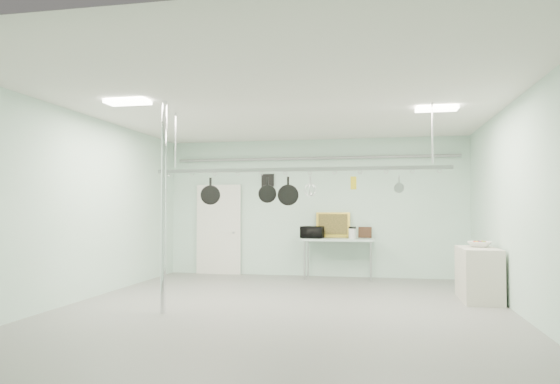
% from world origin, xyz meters
% --- Properties ---
extents(floor, '(8.00, 8.00, 0.00)m').
position_xyz_m(floor, '(0.00, 0.00, 0.00)').
color(floor, gray).
rests_on(floor, ground).
extents(ceiling, '(7.00, 8.00, 0.02)m').
position_xyz_m(ceiling, '(0.00, 0.00, 3.19)').
color(ceiling, silver).
rests_on(ceiling, back_wall).
extents(back_wall, '(7.00, 0.02, 3.20)m').
position_xyz_m(back_wall, '(0.00, 3.99, 1.60)').
color(back_wall, silver).
rests_on(back_wall, floor).
extents(right_wall, '(0.02, 8.00, 3.20)m').
position_xyz_m(right_wall, '(3.49, 0.00, 1.60)').
color(right_wall, silver).
rests_on(right_wall, floor).
extents(door, '(1.10, 0.10, 2.20)m').
position_xyz_m(door, '(-2.30, 3.94, 1.05)').
color(door, silver).
rests_on(door, floor).
extents(wall_vent, '(0.30, 0.04, 0.30)m').
position_xyz_m(wall_vent, '(-1.10, 3.97, 2.25)').
color(wall_vent, black).
rests_on(wall_vent, back_wall).
extents(conduit_pipe, '(6.60, 0.07, 0.07)m').
position_xyz_m(conduit_pipe, '(0.00, 3.90, 2.75)').
color(conduit_pipe, gray).
rests_on(conduit_pipe, back_wall).
extents(chrome_pole, '(0.08, 0.08, 3.20)m').
position_xyz_m(chrome_pole, '(-1.70, -0.60, 1.60)').
color(chrome_pole, silver).
rests_on(chrome_pole, floor).
extents(prep_table, '(1.60, 0.70, 0.91)m').
position_xyz_m(prep_table, '(0.60, 3.60, 0.83)').
color(prep_table, '#9CB8AC').
rests_on(prep_table, floor).
extents(side_cabinet, '(0.60, 1.20, 0.90)m').
position_xyz_m(side_cabinet, '(3.15, 1.40, 0.45)').
color(side_cabinet, beige).
rests_on(side_cabinet, floor).
extents(pot_rack, '(4.80, 0.06, 1.00)m').
position_xyz_m(pot_rack, '(0.20, 0.30, 2.23)').
color(pot_rack, '#B7B7BC').
rests_on(pot_rack, ceiling).
extents(light_panel_left, '(0.65, 0.30, 0.05)m').
position_xyz_m(light_panel_left, '(-2.20, -0.80, 3.16)').
color(light_panel_left, white).
rests_on(light_panel_left, ceiling).
extents(light_panel_right, '(0.65, 0.30, 0.05)m').
position_xyz_m(light_panel_right, '(2.40, 0.60, 3.16)').
color(light_panel_right, white).
rests_on(light_panel_right, ceiling).
extents(microwave, '(0.53, 0.41, 0.27)m').
position_xyz_m(microwave, '(0.02, 3.55, 1.04)').
color(microwave, black).
rests_on(microwave, prep_table).
extents(coffee_canister, '(0.17, 0.17, 0.23)m').
position_xyz_m(coffee_canister, '(0.92, 3.50, 1.02)').
color(coffee_canister, silver).
rests_on(coffee_canister, prep_table).
extents(painting_large, '(0.78, 0.16, 0.58)m').
position_xyz_m(painting_large, '(0.46, 3.90, 1.20)').
color(painting_large, gold).
rests_on(painting_large, prep_table).
extents(painting_small, '(0.31, 0.11, 0.25)m').
position_xyz_m(painting_small, '(1.19, 3.90, 1.03)').
color(painting_small, '#372113').
rests_on(painting_small, prep_table).
extents(fruit_bowl, '(0.50, 0.50, 0.10)m').
position_xyz_m(fruit_bowl, '(3.20, 1.54, 0.95)').
color(fruit_bowl, silver).
rests_on(fruit_bowl, side_cabinet).
extents(skillet_left, '(0.32, 0.17, 0.45)m').
position_xyz_m(skillet_left, '(-1.27, 0.30, 1.86)').
color(skillet_left, black).
rests_on(skillet_left, pot_rack).
extents(skillet_mid, '(0.30, 0.09, 0.40)m').
position_xyz_m(skillet_mid, '(-0.30, 0.30, 1.89)').
color(skillet_mid, black).
rests_on(skillet_mid, pot_rack).
extents(skillet_right, '(0.34, 0.12, 0.46)m').
position_xyz_m(skillet_right, '(0.04, 0.30, 1.85)').
color(skillet_right, black).
rests_on(skillet_right, pot_rack).
extents(whisk, '(0.21, 0.21, 0.37)m').
position_xyz_m(whisk, '(0.41, 0.30, 1.90)').
color(whisk, silver).
rests_on(whisk, pot_rack).
extents(grater, '(0.09, 0.03, 0.23)m').
position_xyz_m(grater, '(1.09, 0.30, 1.97)').
color(grater, yellow).
rests_on(grater, pot_rack).
extents(saucepan, '(0.17, 0.13, 0.28)m').
position_xyz_m(saucepan, '(1.79, 0.30, 1.95)').
color(saucepan, silver).
rests_on(saucepan, pot_rack).
extents(fruit_cluster, '(0.24, 0.24, 0.09)m').
position_xyz_m(fruit_cluster, '(3.20, 1.54, 0.99)').
color(fruit_cluster, '#A40F0F').
rests_on(fruit_cluster, fruit_bowl).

